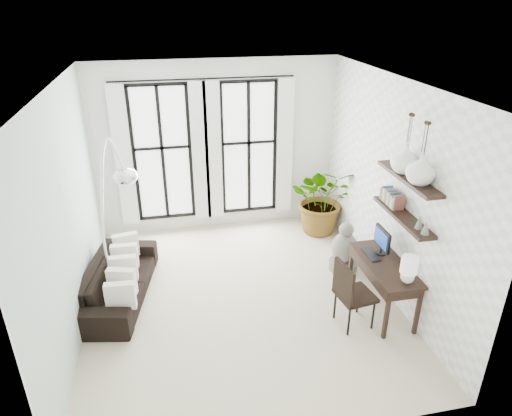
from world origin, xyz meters
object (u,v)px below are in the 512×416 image
object	(u,v)px
sofa	(118,280)
plant	(323,199)
arc_lamp	(114,194)
desk	(386,268)
desk_chair	(350,291)
buddha	(344,250)

from	to	relation	value
sofa	plant	size ratio (longest dim) A/B	1.50
arc_lamp	desk	bearing A→B (deg)	-16.90
plant	desk_chair	xyz separation A→B (m)	(-0.55, -2.73, -0.11)
arc_lamp	buddha	xyz separation A→B (m)	(3.51, 0.06, -1.34)
sofa	plant	world-z (taller)	plant
desk	desk_chair	size ratio (longest dim) A/B	1.32
plant	buddha	bearing A→B (deg)	-93.23
desk_chair	arc_lamp	xyz separation A→B (m)	(-3.03, 1.30, 1.13)
sofa	plant	distance (m)	3.98
plant	arc_lamp	bearing A→B (deg)	-158.33
sofa	arc_lamp	bearing A→B (deg)	-81.29
sofa	buddha	world-z (taller)	buddha
sofa	buddha	distance (m)	3.62
sofa	arc_lamp	size ratio (longest dim) A/B	0.82
plant	desk	size ratio (longest dim) A/B	1.03
buddha	arc_lamp	bearing A→B (deg)	-178.95
desk	sofa	bearing A→B (deg)	163.52
desk_chair	arc_lamp	size ratio (longest dim) A/B	0.40
desk	arc_lamp	xyz separation A→B (m)	(-3.63, 1.10, 0.97)
arc_lamp	sofa	bearing A→B (deg)	177.85
arc_lamp	desk_chair	bearing A→B (deg)	-23.20
sofa	arc_lamp	distance (m)	1.41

